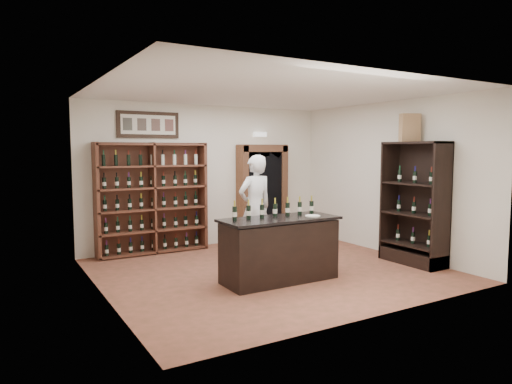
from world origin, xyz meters
TOP-DOWN VIEW (x-y plane):
  - floor at (0.00, 0.00)m, footprint 5.50×5.50m
  - ceiling at (0.00, 0.00)m, footprint 5.50×5.50m
  - wall_back at (0.00, 2.50)m, footprint 5.50×0.04m
  - wall_left at (-2.75, 0.00)m, footprint 0.04×5.00m
  - wall_right at (2.75, 0.00)m, footprint 0.04×5.00m
  - wine_shelf at (-1.30, 2.33)m, footprint 2.20×0.38m
  - framed_picture at (-1.30, 2.47)m, footprint 1.25×0.04m
  - arched_doorway at (1.25, 2.33)m, footprint 1.17×0.35m
  - emergency_light at (1.25, 2.42)m, footprint 0.30×0.10m
  - tasting_counter at (-0.20, -0.60)m, footprint 1.88×0.78m
  - counter_bottle_0 at (-0.92, -0.47)m, footprint 0.07×0.07m
  - counter_bottle_1 at (-0.68, -0.47)m, footprint 0.07×0.07m
  - counter_bottle_2 at (-0.44, -0.47)m, footprint 0.07×0.07m
  - counter_bottle_3 at (-0.20, -0.47)m, footprint 0.07×0.07m
  - counter_bottle_4 at (0.04, -0.47)m, footprint 0.07×0.07m
  - counter_bottle_5 at (0.28, -0.47)m, footprint 0.07×0.07m
  - counter_bottle_6 at (0.52, -0.47)m, footprint 0.07×0.07m
  - side_cabinet at (2.52, -0.90)m, footprint 0.48×1.20m
  - shopkeeper at (0.23, 0.89)m, footprint 0.75×0.53m
  - plate at (0.32, -0.76)m, footprint 0.24×0.24m
  - wine_crate at (2.51, -0.74)m, footprint 0.38×0.27m

SIDE VIEW (x-z plane):
  - floor at x=0.00m, z-range 0.00..0.00m
  - tasting_counter at x=-0.20m, z-range -0.01..0.99m
  - side_cabinet at x=2.52m, z-range -0.35..1.85m
  - shopkeeper at x=0.23m, z-range 0.00..1.96m
  - plate at x=0.32m, z-range 1.00..1.02m
  - wine_shelf at x=-1.30m, z-range 0.00..2.20m
  - counter_bottle_0 at x=-0.92m, z-range 0.96..1.26m
  - counter_bottle_1 at x=-0.68m, z-range 0.96..1.26m
  - counter_bottle_2 at x=-0.44m, z-range 0.96..1.26m
  - counter_bottle_3 at x=-0.20m, z-range 0.96..1.26m
  - counter_bottle_4 at x=0.04m, z-range 0.96..1.26m
  - counter_bottle_5 at x=0.28m, z-range 0.96..1.26m
  - counter_bottle_6 at x=0.52m, z-range 0.96..1.26m
  - arched_doorway at x=1.25m, z-range 0.05..2.22m
  - wall_back at x=0.00m, z-range 0.00..3.00m
  - wall_left at x=-2.75m, z-range 0.00..3.00m
  - wall_right at x=2.75m, z-range 0.00..3.00m
  - emergency_light at x=1.25m, z-range 2.35..2.45m
  - wine_crate at x=2.51m, z-range 2.20..2.70m
  - framed_picture at x=-1.30m, z-range 2.29..2.81m
  - ceiling at x=0.00m, z-range 3.00..3.00m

